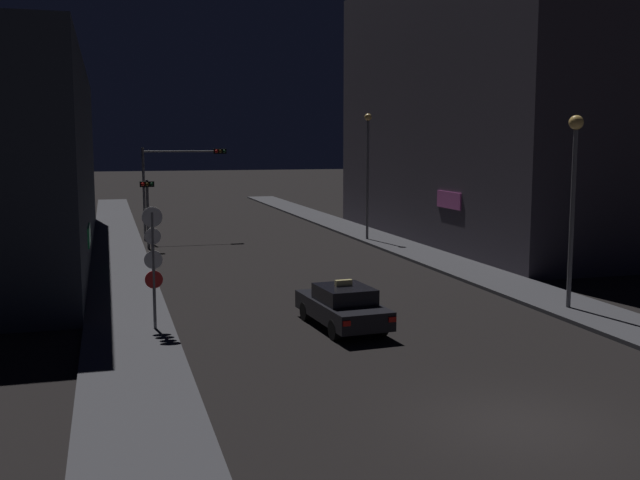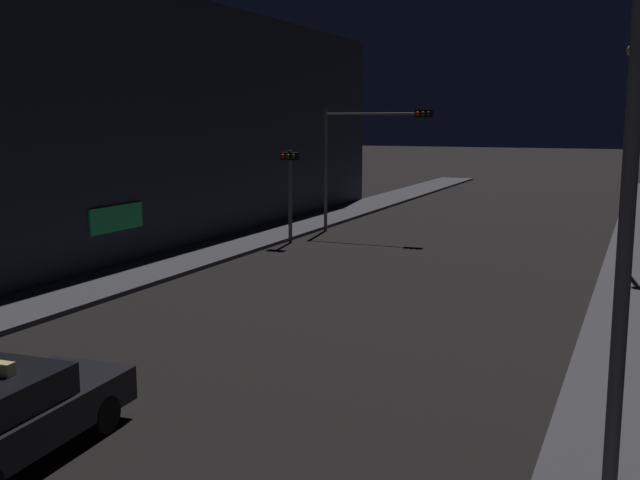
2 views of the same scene
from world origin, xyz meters
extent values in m
plane|color=black|center=(0.00, 0.00, 0.00)|extent=(300.00, 300.00, 0.00)
cube|color=#424247|center=(-7.88, 32.63, 0.07)|extent=(2.85, 69.26, 0.14)
cube|color=#424247|center=(7.88, 32.63, 0.07)|extent=(2.85, 69.26, 0.14)
cube|color=#282D38|center=(-12.59, 29.03, 5.05)|extent=(6.57, 35.22, 10.11)
cube|color=#26CC66|center=(-9.26, 21.99, 1.82)|extent=(0.08, 2.80, 0.90)
cube|color=#3D3842|center=(13.49, 28.22, 8.31)|extent=(8.37, 26.78, 16.63)
cube|color=#D859B2|center=(9.26, 22.86, 2.99)|extent=(0.08, 2.80, 0.90)
cube|color=black|center=(-1.10, 9.20, 0.62)|extent=(2.12, 4.52, 0.60)
cube|color=black|center=(-1.09, 9.00, 1.17)|extent=(1.73, 2.09, 0.50)
cube|color=red|center=(-1.68, 6.93, 0.72)|extent=(0.24, 0.08, 0.16)
cube|color=red|center=(-0.19, 7.04, 0.72)|extent=(0.24, 0.08, 0.16)
cylinder|color=black|center=(-2.00, 10.50, 0.32)|extent=(0.27, 0.65, 0.64)
cylinder|color=black|center=(-0.41, 10.62, 0.32)|extent=(0.27, 0.65, 0.64)
cylinder|color=black|center=(-1.80, 7.78, 0.32)|extent=(0.27, 0.65, 0.64)
cylinder|color=black|center=(-0.20, 7.89, 0.32)|extent=(0.27, 0.65, 0.64)
cube|color=#F4E08C|center=(-1.09, 9.10, 1.52)|extent=(0.57, 0.22, 0.20)
cylinder|color=slate|center=(-6.20, 33.44, 2.88)|extent=(0.16, 0.16, 5.76)
cylinder|color=slate|center=(-3.84, 33.44, 5.51)|extent=(4.73, 0.10, 0.10)
cube|color=black|center=(-1.47, 33.44, 5.51)|extent=(0.80, 0.28, 0.32)
sphere|color=red|center=(-1.72, 33.26, 5.51)|extent=(0.20, 0.20, 0.20)
sphere|color=#3F2D0C|center=(-1.47, 33.26, 5.51)|extent=(0.20, 0.20, 0.20)
sphere|color=#0C3319|center=(-1.23, 33.26, 5.51)|extent=(0.20, 0.20, 0.20)
cylinder|color=slate|center=(-6.20, 29.61, 1.99)|extent=(0.16, 0.16, 3.97)
cube|color=black|center=(-6.20, 29.61, 3.72)|extent=(0.80, 0.28, 0.32)
sphere|color=red|center=(-6.45, 29.44, 3.72)|extent=(0.20, 0.20, 0.20)
sphere|color=#3F2D0C|center=(-6.20, 29.44, 3.72)|extent=(0.20, 0.20, 0.20)
sphere|color=#0C3319|center=(-5.95, 29.44, 3.72)|extent=(0.20, 0.20, 0.20)
cylinder|color=slate|center=(-7.07, 10.21, 2.01)|extent=(0.10, 0.10, 3.74)
cylinder|color=white|center=(-7.07, 10.19, 3.74)|extent=(0.64, 0.03, 0.64)
cylinder|color=white|center=(-7.07, 10.19, 3.12)|extent=(0.51, 0.03, 0.51)
cylinder|color=white|center=(-7.07, 10.19, 2.38)|extent=(0.58, 0.03, 0.58)
cylinder|color=red|center=(-7.07, 10.19, 1.74)|extent=(0.57, 0.03, 0.57)
cylinder|color=slate|center=(7.53, 9.30, 3.32)|extent=(0.16, 0.16, 6.36)
sphere|color=#F9C666|center=(7.53, 9.30, 6.76)|extent=(0.52, 0.52, 0.52)
cylinder|color=slate|center=(7.00, 29.51, 3.75)|extent=(0.16, 0.16, 7.22)
sphere|color=#F9C666|center=(7.00, 29.51, 7.58)|extent=(0.44, 0.44, 0.44)
camera|label=1|loc=(-8.41, -13.65, 6.06)|focal=41.87mm
camera|label=2|loc=(7.68, 1.25, 5.20)|focal=41.65mm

